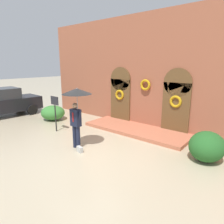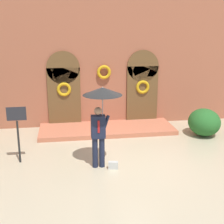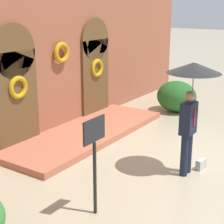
{
  "view_description": "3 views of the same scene",
  "coord_description": "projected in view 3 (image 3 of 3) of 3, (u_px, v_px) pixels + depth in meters",
  "views": [
    {
      "loc": [
        5.04,
        -4.85,
        3.22
      ],
      "look_at": [
        -0.27,
        1.58,
        1.2
      ],
      "focal_mm": 32.0,
      "sensor_mm": 36.0,
      "label": 1
    },
    {
      "loc": [
        -1.58,
        -8.41,
        3.97
      ],
      "look_at": [
        0.0,
        1.78,
        1.12
      ],
      "focal_mm": 50.0,
      "sensor_mm": 36.0,
      "label": 2
    },
    {
      "loc": [
        -7.58,
        -2.81,
        3.52
      ],
      "look_at": [
        -0.57,
        1.85,
        1.01
      ],
      "focal_mm": 60.0,
      "sensor_mm": 36.0,
      "label": 3
    }
  ],
  "objects": [
    {
      "name": "sign_post",
      "position": [
        94.0,
        151.0,
        6.14
      ],
      "size": [
        0.56,
        0.06,
        1.72
      ],
      "color": "black",
      "rests_on": "ground"
    },
    {
      "name": "ground_plane",
      "position": [
        193.0,
        161.0,
        8.54
      ],
      "size": [
        80.0,
        80.0,
        0.0
      ],
      "primitive_type": "plane",
      "color": "tan"
    },
    {
      "name": "shrub_right",
      "position": [
        176.0,
        96.0,
        12.28
      ],
      "size": [
        1.16,
        1.31,
        1.01
      ],
      "primitive_type": "ellipsoid",
      "color": "#235B23",
      "rests_on": "ground"
    },
    {
      "name": "person_with_umbrella",
      "position": [
        192.0,
        85.0,
        7.48
      ],
      "size": [
        1.1,
        1.1,
        2.36
      ],
      "color": "#191E33",
      "rests_on": "ground"
    },
    {
      "name": "handbag",
      "position": [
        201.0,
        164.0,
        8.13
      ],
      "size": [
        0.3,
        0.17,
        0.22
      ],
      "primitive_type": "cube",
      "rotation": [
        0.0,
        0.0,
        -0.19
      ],
      "color": "#B7B7B2",
      "rests_on": "ground"
    },
    {
      "name": "building_facade",
      "position": [
        52.0,
        34.0,
        9.98
      ],
      "size": [
        14.0,
        2.3,
        5.6
      ],
      "color": "#9E563D",
      "rests_on": "ground"
    }
  ]
}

